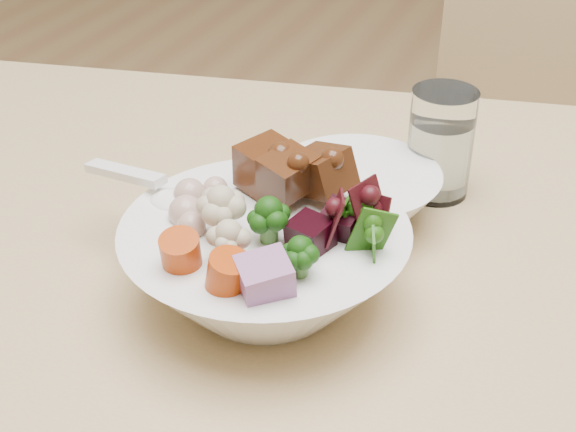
{
  "coord_description": "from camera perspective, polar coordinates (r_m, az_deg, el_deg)",
  "views": [
    {
      "loc": [
        0.02,
        -0.61,
        1.13
      ],
      "look_at": [
        -0.18,
        -0.1,
        0.78
      ],
      "focal_mm": 50.0,
      "sensor_mm": 36.0,
      "label": 1
    }
  ],
  "objects": [
    {
      "name": "water_glass",
      "position": [
        0.8,
        10.74,
        4.81
      ],
      "size": [
        0.06,
        0.06,
        0.11
      ],
      "color": "white",
      "rests_on": "dining_table"
    },
    {
      "name": "chair_far",
      "position": [
        1.32,
        18.15,
        1.99
      ],
      "size": [
        0.44,
        0.44,
        0.87
      ],
      "rotation": [
        0.0,
        0.0,
        0.11
      ],
      "color": "tan",
      "rests_on": "ground"
    },
    {
      "name": "soup_spoon",
      "position": [
        0.68,
        -8.92,
        1.52
      ],
      "size": [
        0.13,
        0.06,
        0.03
      ],
      "rotation": [
        0.0,
        0.0,
        -0.28
      ],
      "color": "white",
      "rests_on": "food_bowl"
    },
    {
      "name": "dining_table",
      "position": [
        0.72,
        14.34,
        -11.35
      ],
      "size": [
        1.65,
        1.12,
        0.71
      ],
      "rotation": [
        0.0,
        0.0,
        0.18
      ],
      "color": "tan",
      "rests_on": "ground"
    },
    {
      "name": "food_bowl",
      "position": [
        0.65,
        -1.43,
        -2.93
      ],
      "size": [
        0.23,
        0.23,
        0.13
      ],
      "color": "white",
      "rests_on": "dining_table"
    },
    {
      "name": "side_bowl",
      "position": [
        0.75,
        4.88,
        1.42
      ],
      "size": [
        0.16,
        0.16,
        0.05
      ],
      "primitive_type": null,
      "color": "white",
      "rests_on": "dining_table"
    }
  ]
}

